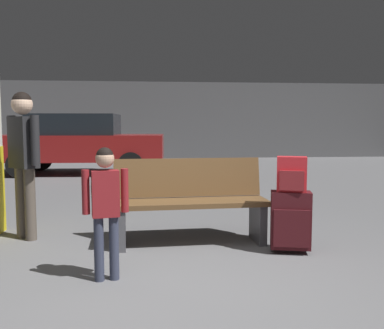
% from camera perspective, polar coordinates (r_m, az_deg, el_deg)
% --- Properties ---
extents(ground_plane, '(18.00, 18.00, 0.10)m').
position_cam_1_polar(ground_plane, '(7.09, -3.32, -5.22)').
color(ground_plane, slate).
extents(garage_back_wall, '(18.00, 0.12, 2.80)m').
position_cam_1_polar(garage_back_wall, '(15.82, -4.67, 5.90)').
color(garage_back_wall, '#565658').
rests_on(garage_back_wall, ground_plane).
extents(bench, '(1.63, 0.61, 0.89)m').
position_cam_1_polar(bench, '(4.53, -0.22, -4.95)').
color(bench, brown).
rests_on(bench, ground_plane).
extents(suitcase, '(0.42, 0.30, 0.60)m').
position_cam_1_polar(suitcase, '(4.30, 13.04, -7.28)').
color(suitcase, '#471419').
rests_on(suitcase, ground_plane).
extents(backpack_bright, '(0.32, 0.26, 0.34)m').
position_cam_1_polar(backpack_bright, '(4.23, 13.16, -1.32)').
color(backpack_bright, red).
rests_on(backpack_bright, suitcase).
extents(child, '(0.36, 0.21, 1.07)m').
position_cam_1_polar(child, '(3.47, -11.49, -4.56)').
color(child, '#33384C').
rests_on(child, ground_plane).
extents(adult, '(0.42, 0.41, 1.60)m').
position_cam_1_polar(adult, '(4.95, -21.56, 1.93)').
color(adult, brown).
rests_on(adult, ground_plane).
extents(parked_car_far, '(4.18, 1.96, 1.51)m').
position_cam_1_polar(parked_car_far, '(11.20, -14.67, 2.91)').
color(parked_car_far, maroon).
rests_on(parked_car_far, ground_plane).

